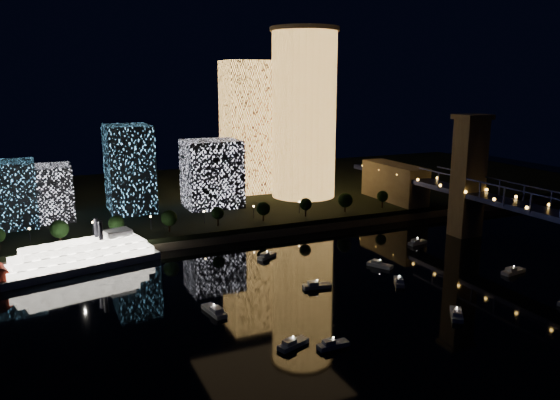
{
  "coord_description": "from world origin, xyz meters",
  "views": [
    {
      "loc": [
        -94.77,
        -118.81,
        63.18
      ],
      "look_at": [
        -17.03,
        55.0,
        21.36
      ],
      "focal_mm": 35.0,
      "sensor_mm": 36.0,
      "label": 1
    }
  ],
  "objects": [
    {
      "name": "esplanade_trees",
      "position": [
        -31.62,
        88.0,
        10.47
      ],
      "size": [
        165.2,
        6.72,
        8.86
      ],
      "color": "black",
      "rests_on": "far_bank"
    },
    {
      "name": "seawall",
      "position": [
        0.0,
        82.0,
        1.5
      ],
      "size": [
        420.0,
        6.0,
        3.0
      ],
      "primitive_type": "cube",
      "color": "#6B5E4C",
      "rests_on": "ground"
    },
    {
      "name": "riverboat",
      "position": [
        -86.85,
        69.9,
        4.37
      ],
      "size": [
        57.66,
        23.68,
        17.05
      ],
      "color": "silver",
      "rests_on": "ground"
    },
    {
      "name": "far_bank",
      "position": [
        0.0,
        160.0,
        2.5
      ],
      "size": [
        420.0,
        160.0,
        5.0
      ],
      "primitive_type": "cube",
      "color": "black",
      "rests_on": "ground"
    },
    {
      "name": "midrise_blocks",
      "position": [
        -62.72,
        126.83,
        20.68
      ],
      "size": [
        106.96,
        31.02,
        38.94
      ],
      "color": "white",
      "rests_on": "far_bank"
    },
    {
      "name": "tower_cylindrical",
      "position": [
        28.66,
        127.8,
        46.87
      ],
      "size": [
        34.0,
        34.0,
        83.48
      ],
      "color": "#FEB251",
      "rests_on": "far_bank"
    },
    {
      "name": "street_lamps",
      "position": [
        -34.0,
        94.0,
        9.02
      ],
      "size": [
        132.7,
        0.7,
        5.65
      ],
      "color": "black",
      "rests_on": "far_bank"
    },
    {
      "name": "motorboats",
      "position": [
        -3.57,
        13.52,
        0.81
      ],
      "size": [
        108.49,
        79.39,
        2.78
      ],
      "color": "silver",
      "rests_on": "ground"
    },
    {
      "name": "tower_rectangular",
      "position": [
        5.45,
        149.98,
        39.11
      ],
      "size": [
        21.44,
        21.44,
        68.21
      ],
      "primitive_type": "cube",
      "color": "#FEB251",
      "rests_on": "far_bank"
    },
    {
      "name": "ground",
      "position": [
        0.0,
        0.0,
        0.0
      ],
      "size": [
        520.0,
        520.0,
        0.0
      ],
      "primitive_type": "plane",
      "color": "black",
      "rests_on": "ground"
    }
  ]
}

